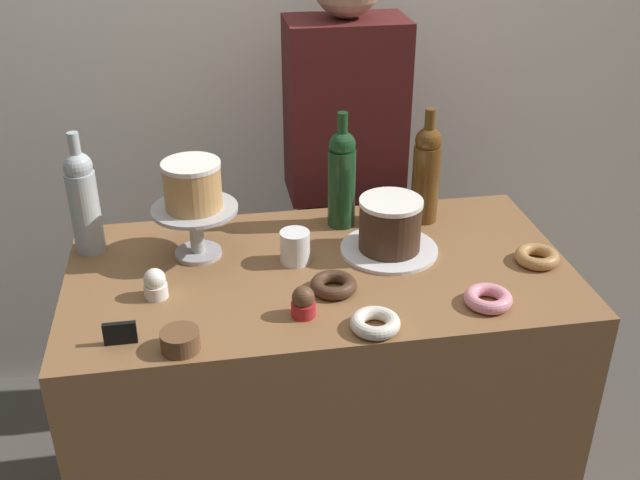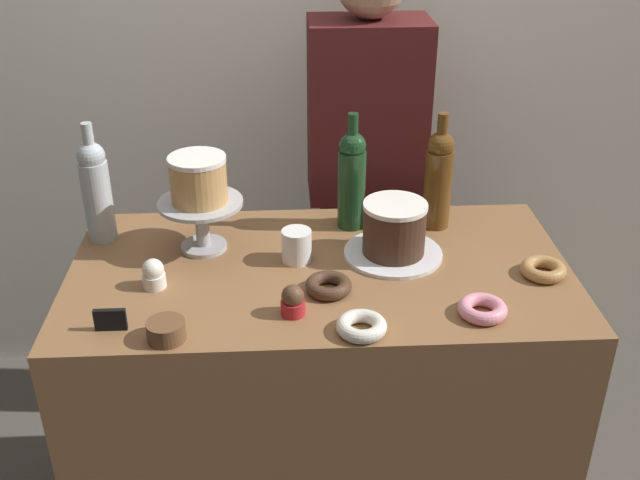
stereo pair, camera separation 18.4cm
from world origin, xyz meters
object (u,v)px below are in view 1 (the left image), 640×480
Objects in this scene: cupcake_chocolate at (303,302)px; donut_chocolate at (334,285)px; donut_pink at (488,299)px; white_layer_cake at (192,185)px; price_sign_chalkboard at (120,333)px; cake_stand_pedestal at (196,223)px; coffee_cup_ceramic at (295,247)px; chocolate_round_cake at (390,224)px; wine_bottle_green at (342,177)px; donut_maple at (537,257)px; barista_figure at (344,193)px; wine_bottle_amber at (426,172)px; wine_bottle_clear at (83,200)px; cupcake_vanilla at (155,284)px; donut_sugar at (375,323)px; cookie_stack at (180,340)px.

cupcake_chocolate is 0.66× the size of donut_chocolate.
donut_pink is at bearing -19.16° from donut_chocolate.
white_layer_cake is 0.43m from price_sign_chalkboard.
coffee_cup_ceramic is (0.24, -0.08, -0.05)m from cake_stand_pedestal.
chocolate_round_cake is 0.21m from wine_bottle_green.
donut_maple is 0.75m from barista_figure.
chocolate_round_cake is at bearing 23.99° from price_sign_chalkboard.
donut_pink is 0.83m from price_sign_chalkboard.
wine_bottle_green is at bearing 68.27° from cupcake_chocolate.
wine_bottle_amber is at bearing 8.84° from cake_stand_pedestal.
price_sign_chalkboard is at bearing -76.63° from wine_bottle_clear.
donut_pink is 1.00× the size of donut_maple.
price_sign_chalkboard is at bearing -112.03° from cupcake_vanilla.
chocolate_round_cake is 1.45× the size of donut_sugar.
cake_stand_pedestal is 0.10m from white_layer_cake.
wine_bottle_green is 0.52m from donut_sugar.
coffee_cup_ceramic is (-0.16, -0.19, -0.10)m from wine_bottle_green.
wine_bottle_green is at bearing 118.70° from chocolate_round_cake.
barista_figure is at bearing 91.80° from chocolate_round_cake.
cupcake_chocolate is at bearing 176.30° from donut_pink.
white_layer_cake reaches higher than coffee_cup_ceramic.
cake_stand_pedestal is at bearing 162.45° from coffee_cup_ceramic.
wine_bottle_green is at bearing 50.01° from coffee_cup_ceramic.
white_layer_cake is 0.64m from wine_bottle_amber.
cookie_stack is at bearing -154.46° from donut_chocolate.
donut_sugar is 0.42m from cookie_stack.
barista_figure is at bearing 27.07° from wine_bottle_clear.
wine_bottle_amber is 0.47m from donut_chocolate.
donut_pink is at bearing -12.08° from cupcake_vanilla.
donut_chocolate is 0.07× the size of barista_figure.
cookie_stack is at bearing -121.36° from barista_figure.
donut_maple is at bearing 4.83° from donut_chocolate.
donut_pink is (0.65, -0.35, -0.08)m from cake_stand_pedestal.
cake_stand_pedestal reaches higher than coffee_cup_ceramic.
chocolate_round_cake is 0.54m from barista_figure.
donut_sugar is 1.33× the size of cookie_stack.
wine_bottle_green reaches higher than price_sign_chalkboard.
price_sign_chalkboard reaches higher than donut_chocolate.
donut_chocolate is 1.00× the size of donut_maple.
cookie_stack is (-0.44, -0.51, -0.12)m from wine_bottle_green.
cupcake_vanilla is (0.17, -0.26, -0.11)m from wine_bottle_clear.
white_layer_cake is 0.27m from cupcake_vanilla.
barista_figure is at bearing 102.57° from donut_pink.
cookie_stack is at bearing -143.69° from wine_bottle_amber.
wine_bottle_amber is 0.45m from barista_figure.
donut_chocolate is at bearing 109.76° from donut_sugar.
wine_bottle_green is 4.65× the size of price_sign_chalkboard.
chocolate_round_cake is at bearing -10.05° from wine_bottle_clear.
barista_figure is (-0.37, 0.64, -0.09)m from donut_maple.
wine_bottle_clear reaches higher than donut_chocolate.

